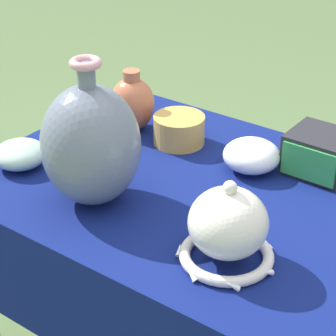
{
  "coord_description": "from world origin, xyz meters",
  "views": [
    {
      "loc": [
        0.72,
        -1.07,
        1.46
      ],
      "look_at": [
        0.04,
        -0.14,
        0.81
      ],
      "focal_mm": 70.0,
      "sensor_mm": 36.0,
      "label": 1
    }
  ],
  "objects_px": {
    "vase_dome_bell": "(228,229)",
    "vase_tall_bulbous": "(91,144)",
    "mosaic_tile_box": "(321,153)",
    "bowl_shallow_porcelain": "(252,155)",
    "pot_squat_ochre": "(179,130)",
    "jar_round_terracotta": "(132,103)",
    "bowl_shallow_celadon": "(20,154)"
  },
  "relations": [
    {
      "from": "vase_dome_bell",
      "to": "pot_squat_ochre",
      "type": "relative_size",
      "value": 1.5
    },
    {
      "from": "vase_tall_bulbous",
      "to": "pot_squat_ochre",
      "type": "bearing_deg",
      "value": 91.0
    },
    {
      "from": "vase_tall_bulbous",
      "to": "vase_dome_bell",
      "type": "height_order",
      "value": "vase_tall_bulbous"
    },
    {
      "from": "pot_squat_ochre",
      "to": "bowl_shallow_porcelain",
      "type": "bearing_deg",
      "value": -3.14
    },
    {
      "from": "vase_dome_bell",
      "to": "vase_tall_bulbous",
      "type": "bearing_deg",
      "value": 177.62
    },
    {
      "from": "mosaic_tile_box",
      "to": "bowl_shallow_porcelain",
      "type": "bearing_deg",
      "value": -147.43
    },
    {
      "from": "vase_dome_bell",
      "to": "bowl_shallow_porcelain",
      "type": "bearing_deg",
      "value": 112.4
    },
    {
      "from": "vase_tall_bulbous",
      "to": "mosaic_tile_box",
      "type": "distance_m",
      "value": 0.54
    },
    {
      "from": "vase_dome_bell",
      "to": "pot_squat_ochre",
      "type": "distance_m",
      "value": 0.5
    },
    {
      "from": "mosaic_tile_box",
      "to": "jar_round_terracotta",
      "type": "distance_m",
      "value": 0.51
    },
    {
      "from": "mosaic_tile_box",
      "to": "bowl_shallow_porcelain",
      "type": "distance_m",
      "value": 0.16
    },
    {
      "from": "vase_dome_bell",
      "to": "mosaic_tile_box",
      "type": "relative_size",
      "value": 1.3
    },
    {
      "from": "mosaic_tile_box",
      "to": "bowl_shallow_porcelain",
      "type": "height_order",
      "value": "mosaic_tile_box"
    },
    {
      "from": "vase_tall_bulbous",
      "to": "jar_round_terracotta",
      "type": "height_order",
      "value": "vase_tall_bulbous"
    },
    {
      "from": "vase_tall_bulbous",
      "to": "jar_round_terracotta",
      "type": "relative_size",
      "value": 1.97
    },
    {
      "from": "bowl_shallow_celadon",
      "to": "jar_round_terracotta",
      "type": "distance_m",
      "value": 0.33
    },
    {
      "from": "mosaic_tile_box",
      "to": "pot_squat_ochre",
      "type": "xyz_separation_m",
      "value": [
        -0.35,
        -0.07,
        -0.01
      ]
    },
    {
      "from": "vase_tall_bulbous",
      "to": "jar_round_terracotta",
      "type": "xyz_separation_m",
      "value": [
        -0.15,
        0.33,
        -0.06
      ]
    },
    {
      "from": "vase_tall_bulbous",
      "to": "jar_round_terracotta",
      "type": "bearing_deg",
      "value": 115.04
    },
    {
      "from": "vase_tall_bulbous",
      "to": "mosaic_tile_box",
      "type": "relative_size",
      "value": 2.16
    },
    {
      "from": "vase_dome_bell",
      "to": "mosaic_tile_box",
      "type": "xyz_separation_m",
      "value": [
        -0.0,
        0.42,
        -0.02
      ]
    },
    {
      "from": "mosaic_tile_box",
      "to": "bowl_shallow_celadon",
      "type": "bearing_deg",
      "value": -145.81
    },
    {
      "from": "vase_dome_bell",
      "to": "jar_round_terracotta",
      "type": "height_order",
      "value": "vase_dome_bell"
    },
    {
      "from": "mosaic_tile_box",
      "to": "pot_squat_ochre",
      "type": "height_order",
      "value": "mosaic_tile_box"
    },
    {
      "from": "vase_tall_bulbous",
      "to": "vase_dome_bell",
      "type": "xyz_separation_m",
      "value": [
        0.35,
        -0.01,
        -0.06
      ]
    },
    {
      "from": "mosaic_tile_box",
      "to": "jar_round_terracotta",
      "type": "relative_size",
      "value": 0.91
    },
    {
      "from": "vase_tall_bulbous",
      "to": "pot_squat_ochre",
      "type": "height_order",
      "value": "vase_tall_bulbous"
    },
    {
      "from": "vase_dome_bell",
      "to": "jar_round_terracotta",
      "type": "xyz_separation_m",
      "value": [
        -0.5,
        0.34,
        0.0
      ]
    },
    {
      "from": "pot_squat_ochre",
      "to": "vase_dome_bell",
      "type": "bearing_deg",
      "value": -44.25
    },
    {
      "from": "pot_squat_ochre",
      "to": "jar_round_terracotta",
      "type": "xyz_separation_m",
      "value": [
        -0.15,
        -0.01,
        0.04
      ]
    },
    {
      "from": "vase_tall_bulbous",
      "to": "pot_squat_ochre",
      "type": "xyz_separation_m",
      "value": [
        -0.01,
        0.33,
        -0.1
      ]
    },
    {
      "from": "bowl_shallow_celadon",
      "to": "bowl_shallow_porcelain",
      "type": "xyz_separation_m",
      "value": [
        0.45,
        0.31,
        0.01
      ]
    }
  ]
}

